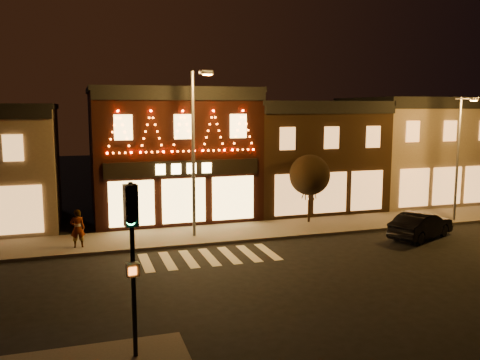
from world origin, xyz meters
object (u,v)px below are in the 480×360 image
streetlamp_mid (195,141)px  dark_sedan (421,225)px  pedestrian (78,228)px  traffic_signal_near (132,237)px

streetlamp_mid → dark_sedan: 13.08m
dark_sedan → pedestrian: pedestrian is taller
traffic_signal_near → dark_sedan: 19.02m
streetlamp_mid → pedestrian: streetlamp_mid is taller
dark_sedan → traffic_signal_near: bearing=94.6°
traffic_signal_near → pedestrian: 12.80m
pedestrian → traffic_signal_near: bearing=95.6°
traffic_signal_near → pedestrian: size_ratio=2.57×
dark_sedan → pedestrian: (-17.85, 3.24, 0.38)m
streetlamp_mid → dark_sedan: (11.73, -3.51, -4.60)m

